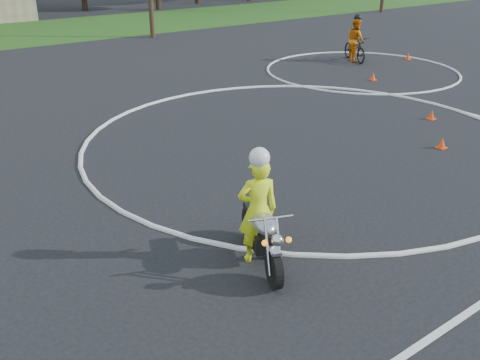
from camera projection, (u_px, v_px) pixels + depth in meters
ground at (391, 175)px, 12.62m from camera, size 120.00×120.00×0.00m
grass_strip at (32, 32)px, 32.35m from camera, size 120.00×10.00×0.02m
course_markings at (325, 115)px, 16.98m from camera, size 19.05×19.05×0.12m
primary_motorcycle at (262, 235)px, 8.97m from camera, size 1.09×2.02×1.12m
rider_primary_grp at (258, 207)px, 8.89m from camera, size 0.81×0.68×2.09m
rider_second_grp at (355, 45)px, 24.41m from camera, size 1.57×2.29×2.08m
traffic_cones at (425, 108)px, 17.25m from camera, size 12.43×12.40×0.30m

